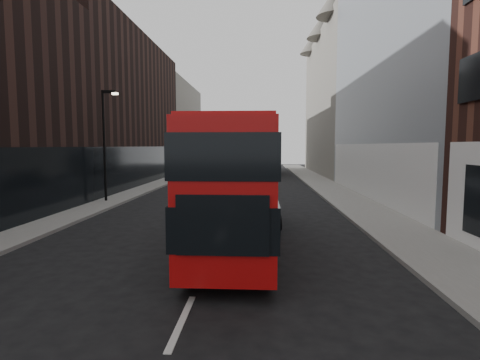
# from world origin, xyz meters

# --- Properties ---
(sidewalk_right) EXTENTS (3.00, 80.00, 0.15)m
(sidewalk_right) POSITION_xyz_m (7.50, 25.00, 0.07)
(sidewalk_right) COLOR slate
(sidewalk_right) RESTS_ON ground
(sidewalk_left) EXTENTS (2.00, 80.00, 0.15)m
(sidewalk_left) POSITION_xyz_m (-8.00, 25.00, 0.07)
(sidewalk_left) COLOR slate
(sidewalk_left) RESTS_ON ground
(building_modern_block) EXTENTS (5.03, 22.00, 20.00)m
(building_modern_block) POSITION_xyz_m (11.47, 21.00, 9.90)
(building_modern_block) COLOR #95999F
(building_modern_block) RESTS_ON ground
(building_victorian) EXTENTS (6.50, 24.00, 21.00)m
(building_victorian) POSITION_xyz_m (11.38, 44.00, 9.66)
(building_victorian) COLOR slate
(building_victorian) RESTS_ON ground
(building_left_mid) EXTENTS (5.00, 24.00, 14.00)m
(building_left_mid) POSITION_xyz_m (-11.50, 30.00, 7.00)
(building_left_mid) COLOR black
(building_left_mid) RESTS_ON ground
(building_left_far) EXTENTS (5.00, 20.00, 13.00)m
(building_left_far) POSITION_xyz_m (-11.50, 52.00, 6.50)
(building_left_far) COLOR slate
(building_left_far) RESTS_ON ground
(street_lamp) EXTENTS (1.06, 0.22, 7.00)m
(street_lamp) POSITION_xyz_m (-8.22, 18.00, 4.18)
(street_lamp) COLOR black
(street_lamp) RESTS_ON sidewalk_left
(red_bus) EXTENTS (2.63, 11.03, 4.44)m
(red_bus) POSITION_xyz_m (0.80, 8.25, 2.47)
(red_bus) COLOR #AC0A0B
(red_bus) RESTS_ON ground
(grey_bus) EXTENTS (2.72, 11.18, 3.60)m
(grey_bus) POSITION_xyz_m (2.80, 44.59, 1.93)
(grey_bus) COLOR black
(grey_bus) RESTS_ON ground
(car_a) EXTENTS (2.02, 4.58, 1.53)m
(car_a) POSITION_xyz_m (1.61, 12.00, 0.77)
(car_a) COLOR black
(car_a) RESTS_ON ground
(car_b) EXTENTS (1.85, 4.24, 1.36)m
(car_b) POSITION_xyz_m (1.28, 21.47, 0.68)
(car_b) COLOR gray
(car_b) RESTS_ON ground
(car_c) EXTENTS (2.50, 4.96, 1.38)m
(car_c) POSITION_xyz_m (1.73, 26.73, 0.69)
(car_c) COLOR black
(car_c) RESTS_ON ground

